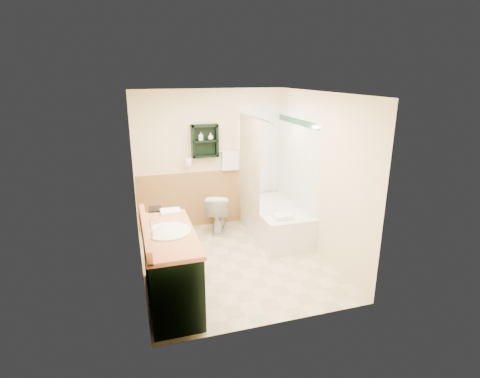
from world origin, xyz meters
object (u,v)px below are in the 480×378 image
Objects in this scene: wall_shelf at (205,141)px; hair_dryer at (188,162)px; bathtub at (276,221)px; toilet at (218,212)px; vanity at (171,267)px; vanity_book at (148,202)px; soap_bottle_a at (201,138)px; soap_bottle_b at (211,137)px.

wall_shelf is 2.29× the size of hair_dryer.
toilet is (-0.87, 0.49, 0.08)m from bathtub.
hair_dryer is at bearing 74.60° from vanity.
vanity_book reaches higher than toilet.
hair_dryer is 0.46m from soap_bottle_a.
toilet is (0.45, -0.27, -0.86)m from hair_dryer.
wall_shelf is 0.46m from hair_dryer.
wall_shelf reaches higher than vanity_book.
soap_bottle_a reaches higher than hair_dryer.
vanity_book is at bearing -130.91° from soap_bottle_b.
soap_bottle_a is (-0.22, 0.24, 1.26)m from toilet.
soap_bottle_b is (-0.05, 0.24, 1.27)m from toilet.
wall_shelf is at bearing 177.08° from soap_bottle_b.
wall_shelf is 2.52× the size of vanity_book.
wall_shelf is 4.77× the size of soap_bottle_b.
hair_dryer is 2.36m from vanity.
vanity_book is (-0.17, 0.79, 0.56)m from vanity.
wall_shelf is 1.80m from bathtub.
hair_dryer reaches higher than vanity_book.
soap_bottle_b is at bearing 55.50° from vanity_book.
hair_dryer reaches higher than bathtub.
vanity_book is (-1.21, -1.10, 0.68)m from toilet.
wall_shelf is 0.08m from soap_bottle_a.
soap_bottle_b reaches higher than bathtub.
wall_shelf is at bearing 4.39° from soap_bottle_a.
toilet is at bearing 150.67° from bathtub.
bathtub is at bearing 22.69° from vanity_book.
vanity_book is (-0.76, -1.37, -0.19)m from hair_dryer.
toilet is at bearing -30.60° from hair_dryer.
wall_shelf is at bearing -39.27° from toilet.
soap_bottle_b is (0.10, -0.01, 0.06)m from wall_shelf.
hair_dryer is 0.35× the size of toilet.
vanity is at bearing -115.00° from soap_bottle_b.
hair_dryer reaches higher than toilet.
vanity is 2.17m from toilet.
wall_shelf reaches higher than hair_dryer.
soap_bottle_b reaches higher than vanity_book.
soap_bottle_b is (0.16, 0.00, 0.01)m from soap_bottle_a.
wall_shelf is at bearing -4.76° from hair_dryer.
hair_dryer is 0.16× the size of bathtub.
toilet is (1.05, 1.89, -0.11)m from vanity.
hair_dryer is 1.72× the size of soap_bottle_a.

